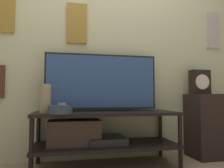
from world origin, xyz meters
TOP-DOWN VIEW (x-y plane):
  - wall_back at (-0.01, 0.60)m, footprint 6.40×0.08m
  - media_console at (-0.12, 0.29)m, footprint 1.40×0.51m
  - television at (-0.03, 0.41)m, footprint 1.17×0.05m
  - vase_tall_ceramic at (-0.58, 0.22)m, footprint 0.10×0.10m
  - vase_wide_bowl at (-0.44, 0.11)m, footprint 0.21×0.21m
  - candle_jar at (-0.44, 0.29)m, footprint 0.08×0.08m
  - side_table at (1.18, 0.37)m, footprint 0.40×0.35m
  - mantel_clock at (1.13, 0.42)m, footprint 0.23×0.11m

SIDE VIEW (x-z plane):
  - media_console at x=-0.12m, z-range 0.07..0.60m
  - side_table at x=1.18m, z-range 0.00..0.71m
  - vase_wide_bowl at x=-0.44m, z-range 0.53..0.60m
  - candle_jar at x=-0.44m, z-range 0.53..0.62m
  - vase_tall_ceramic at x=-0.58m, z-range 0.53..0.80m
  - television at x=-0.03m, z-range 0.54..1.14m
  - mantel_clock at x=1.13m, z-range 0.71..0.99m
  - wall_back at x=-0.01m, z-range 0.00..2.70m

